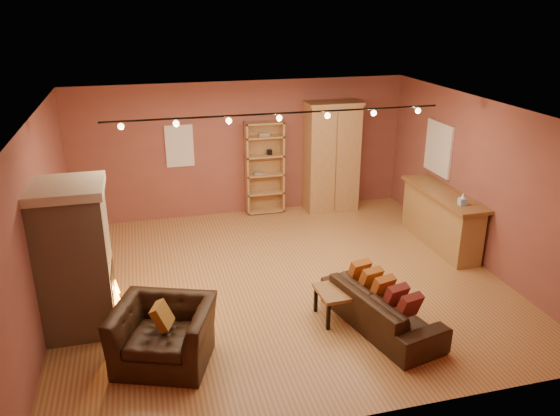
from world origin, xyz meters
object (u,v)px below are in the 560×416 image
object	(u,v)px
armchair	(163,325)
coffee_table	(338,294)
armoire	(331,156)
bar_counter	(441,218)
fireplace	(75,259)
bookcase	(264,167)
loveseat	(382,301)

from	to	relation	value
armchair	coffee_table	world-z (taller)	armchair
armoire	bar_counter	distance (m)	2.76
fireplace	coffee_table	xyz separation A→B (m)	(3.53, -0.67, -0.67)
bar_counter	fireplace	bearing A→B (deg)	-168.86
bookcase	bar_counter	size ratio (longest dim) A/B	0.90
bookcase	coffee_table	world-z (taller)	bookcase
fireplace	bar_counter	size ratio (longest dim) A/B	0.97
bar_counter	bookcase	bearing A→B (deg)	137.78
armoire	loveseat	distance (m)	4.73
fireplace	armchair	xyz separation A→B (m)	(1.06, -1.07, -0.54)
bar_counter	loveseat	xyz separation A→B (m)	(-2.21, -2.26, -0.13)
bookcase	bar_counter	xyz separation A→B (m)	(2.77, -2.52, -0.47)
fireplace	bookcase	distance (m)	5.10
fireplace	loveseat	bearing A→B (deg)	-14.32
armoire	coffee_table	xyz separation A→B (m)	(-1.37, -4.22, -0.80)
bookcase	coffee_table	xyz separation A→B (m)	(0.06, -4.42, -0.62)
bar_counter	coffee_table	world-z (taller)	bar_counter
bookcase	armoire	xyz separation A→B (m)	(1.44, -0.19, 0.18)
armoire	bar_counter	world-z (taller)	armoire
bookcase	armchair	size ratio (longest dim) A/B	1.43
armoire	armchair	bearing A→B (deg)	-129.82
bookcase	armoire	bearing A→B (deg)	-7.69
bookcase	armoire	distance (m)	1.46
fireplace	coffee_table	distance (m)	3.66
armoire	bar_counter	bearing A→B (deg)	-60.08
loveseat	armchair	world-z (taller)	armchair
bar_counter	armoire	bearing A→B (deg)	119.92
bookcase	armchair	xyz separation A→B (m)	(-2.41, -4.81, -0.49)
loveseat	bar_counter	bearing A→B (deg)	-57.80
bookcase	loveseat	size ratio (longest dim) A/B	0.97
bookcase	coffee_table	bearing A→B (deg)	-89.19
bar_counter	coffee_table	distance (m)	3.31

